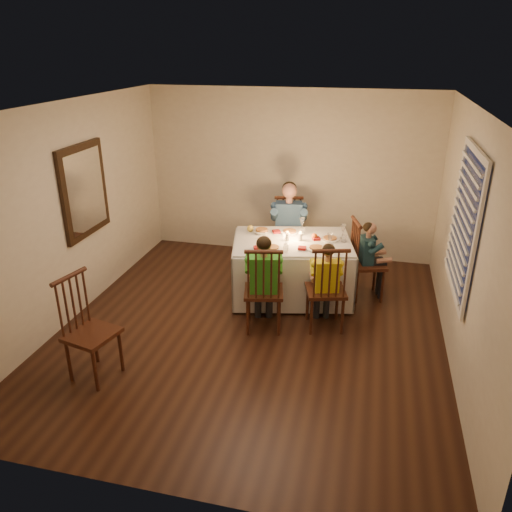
% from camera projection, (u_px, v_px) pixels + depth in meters
% --- Properties ---
extents(ground, '(5.00, 5.00, 0.00)m').
position_uv_depth(ground, '(252.00, 328.00, 6.05)').
color(ground, black).
rests_on(ground, ground).
extents(wall_left, '(0.02, 5.00, 2.60)m').
position_uv_depth(wall_left, '(71.00, 213.00, 6.02)').
color(wall_left, beige).
rests_on(wall_left, ground).
extents(wall_right, '(0.02, 5.00, 2.60)m').
position_uv_depth(wall_right, '(466.00, 245.00, 5.06)').
color(wall_right, beige).
rests_on(wall_right, ground).
extents(wall_back, '(4.50, 0.02, 2.60)m').
position_uv_depth(wall_back, '(290.00, 175.00, 7.77)').
color(wall_back, beige).
rests_on(wall_back, ground).
extents(ceiling, '(5.00, 5.00, 0.00)m').
position_uv_depth(ceiling, '(251.00, 107.00, 5.03)').
color(ceiling, white).
rests_on(ceiling, wall_back).
extents(dining_table, '(1.75, 1.42, 0.78)m').
position_uv_depth(dining_table, '(292.00, 257.00, 6.63)').
color(dining_table, silver).
rests_on(dining_table, ground).
extents(chair_adult, '(0.52, 0.51, 1.10)m').
position_uv_depth(chair_adult, '(287.00, 269.00, 7.64)').
color(chair_adult, black).
rests_on(chair_adult, ground).
extents(chair_near_left, '(0.53, 0.52, 1.10)m').
position_uv_depth(chair_near_left, '(263.00, 327.00, 6.08)').
color(chair_near_left, black).
rests_on(chair_near_left, ground).
extents(chair_near_right, '(0.55, 0.54, 1.10)m').
position_uv_depth(chair_near_right, '(323.00, 326.00, 6.10)').
color(chair_near_right, black).
rests_on(chair_near_right, ground).
extents(chair_end, '(0.55, 0.56, 1.10)m').
position_uv_depth(chair_end, '(364.00, 296.00, 6.82)').
color(chair_end, black).
rests_on(chair_end, ground).
extents(chair_extra, '(0.53, 0.55, 1.12)m').
position_uv_depth(chair_extra, '(98.00, 375.00, 5.20)').
color(chair_extra, black).
rests_on(chair_extra, ground).
extents(adult, '(0.60, 0.56, 1.36)m').
position_uv_depth(adult, '(287.00, 269.00, 7.64)').
color(adult, '#32527E').
rests_on(adult, ground).
extents(child_green, '(0.50, 0.47, 1.20)m').
position_uv_depth(child_green, '(263.00, 327.00, 6.08)').
color(child_green, green).
rests_on(child_green, ground).
extents(child_yellow, '(0.45, 0.42, 1.10)m').
position_uv_depth(child_yellow, '(323.00, 326.00, 6.10)').
color(child_yellow, yellow).
rests_on(child_yellow, ground).
extents(child_teal, '(0.41, 0.43, 1.07)m').
position_uv_depth(child_teal, '(364.00, 296.00, 6.82)').
color(child_teal, '#193640').
rests_on(child_teal, ground).
extents(setting_adult, '(0.31, 0.31, 0.02)m').
position_uv_depth(setting_adult, '(290.00, 232.00, 6.80)').
color(setting_adult, white).
rests_on(setting_adult, dining_table).
extents(setting_green, '(0.31, 0.31, 0.02)m').
position_uv_depth(setting_green, '(272.00, 248.00, 6.26)').
color(setting_green, white).
rests_on(setting_green, dining_table).
extents(setting_yellow, '(0.31, 0.31, 0.02)m').
position_uv_depth(setting_yellow, '(316.00, 249.00, 6.25)').
color(setting_yellow, white).
rests_on(setting_yellow, dining_table).
extents(setting_teal, '(0.31, 0.31, 0.02)m').
position_uv_depth(setting_teal, '(330.00, 239.00, 6.55)').
color(setting_teal, white).
rests_on(setting_teal, dining_table).
extents(candle_left, '(0.06, 0.06, 0.10)m').
position_uv_depth(candle_left, '(287.00, 237.00, 6.52)').
color(candle_left, white).
rests_on(candle_left, dining_table).
extents(candle_right, '(0.06, 0.06, 0.10)m').
position_uv_depth(candle_right, '(300.00, 237.00, 6.51)').
color(candle_right, white).
rests_on(candle_right, dining_table).
extents(squash, '(0.09, 0.09, 0.09)m').
position_uv_depth(squash, '(250.00, 228.00, 6.83)').
color(squash, gold).
rests_on(squash, dining_table).
extents(orange_fruit, '(0.08, 0.08, 0.08)m').
position_uv_depth(orange_fruit, '(314.00, 236.00, 6.57)').
color(orange_fruit, '#E05412').
rests_on(orange_fruit, dining_table).
extents(serving_bowl, '(0.24, 0.24, 0.05)m').
position_uv_depth(serving_bowl, '(262.00, 232.00, 6.76)').
color(serving_bowl, white).
rests_on(serving_bowl, dining_table).
extents(wall_mirror, '(0.06, 0.95, 1.15)m').
position_uv_depth(wall_mirror, '(84.00, 191.00, 6.20)').
color(wall_mirror, black).
rests_on(wall_mirror, wall_left).
extents(window_blinds, '(0.07, 1.34, 1.54)m').
position_uv_depth(window_blinds, '(463.00, 223.00, 5.08)').
color(window_blinds, black).
rests_on(window_blinds, wall_right).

